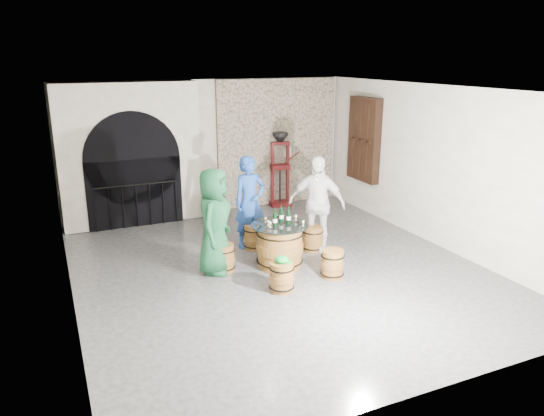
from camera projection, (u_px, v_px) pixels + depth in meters
name	position (u px, v px, depth m)	size (l,w,h in m)	color
ground	(277.00, 268.00, 9.43)	(8.00, 8.00, 0.00)	#2C2C2E
wall_back	(209.00, 147.00, 12.47)	(8.00, 8.00, 0.00)	beige
wall_front	(434.00, 266.00, 5.47)	(8.00, 8.00, 0.00)	beige
wall_left	(62.00, 206.00, 7.60)	(8.00, 8.00, 0.00)	beige
wall_right	(436.00, 166.00, 10.33)	(8.00, 8.00, 0.00)	beige
ceiling	(278.00, 89.00, 8.51)	(8.00, 8.00, 0.00)	beige
stone_facing_panel	(277.00, 143.00, 13.12)	(3.20, 0.12, 3.18)	tan
arched_opening	(131.00, 156.00, 11.51)	(3.10, 0.60, 3.19)	beige
shuttered_window	(364.00, 139.00, 12.33)	(0.23, 1.10, 2.00)	black
barrel_table	(280.00, 246.00, 9.41)	(1.05, 1.05, 0.81)	brown
barrel_stool_left	(223.00, 258.00, 9.25)	(0.42, 0.42, 0.50)	brown
barrel_stool_far	(254.00, 237.00, 10.32)	(0.42, 0.42, 0.50)	brown
barrel_stool_right	(313.00, 239.00, 10.21)	(0.42, 0.42, 0.50)	brown
barrel_stool_near_right	(332.00, 264.00, 8.98)	(0.42, 0.42, 0.50)	brown
barrel_stool_near_left	(282.00, 277.00, 8.46)	(0.42, 0.42, 0.50)	brown
green_cap	(282.00, 260.00, 8.37)	(0.26, 0.22, 0.12)	#0B7F26
person_green	(214.00, 221.00, 9.02)	(0.93, 0.61, 1.90)	#124125
person_blue	(250.00, 202.00, 10.26)	(0.68, 0.45, 1.86)	navy
person_white	(317.00, 204.00, 10.08)	(1.11, 0.46, 1.90)	silver
wine_bottle_left	(275.00, 219.00, 9.18)	(0.08, 0.08, 0.32)	black
wine_bottle_center	(289.00, 216.00, 9.33)	(0.08, 0.08, 0.32)	black
wine_bottle_right	(281.00, 215.00, 9.40)	(0.08, 0.08, 0.32)	black
tasting_glass_a	(270.00, 225.00, 9.14)	(0.05, 0.05, 0.10)	#B36B22
tasting_glass_b	(296.00, 218.00, 9.53)	(0.05, 0.05, 0.10)	#B36B22
tasting_glass_c	(266.00, 220.00, 9.40)	(0.05, 0.05, 0.10)	#B36B22
tasting_glass_d	(283.00, 217.00, 9.54)	(0.05, 0.05, 0.10)	#B36B22
tasting_glass_e	(303.00, 223.00, 9.21)	(0.05, 0.05, 0.10)	#B36B22
tasting_glass_f	(268.00, 223.00, 9.22)	(0.05, 0.05, 0.10)	#B36B22
side_barrel	(215.00, 207.00, 12.01)	(0.53, 0.53, 0.70)	brown
corking_press	(280.00, 164.00, 13.04)	(0.79, 0.49, 1.89)	#540E11
control_box	(287.00, 152.00, 13.22)	(0.18, 0.10, 0.22)	silver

